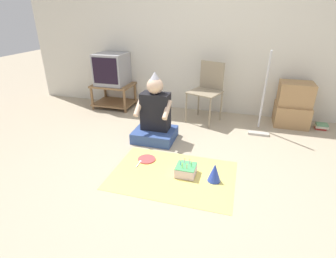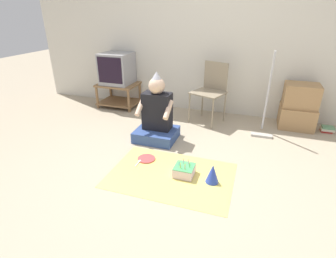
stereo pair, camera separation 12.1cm
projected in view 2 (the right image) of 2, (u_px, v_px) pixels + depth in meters
The scene contains 14 objects.
ground_plane at pixel (174, 179), 2.69m from camera, with size 16.00×16.00×0.00m, color tan.
wall_back at pixel (217, 32), 3.97m from camera, with size 6.40×0.06×2.55m.
tv_stand at pixel (119, 93), 4.62m from camera, with size 0.67×0.52×0.41m.
tv at pixel (117, 68), 4.45m from camera, with size 0.49×0.49×0.52m.
folding_chair at pixel (211, 88), 3.89m from camera, with size 0.55×0.54×0.89m.
cardboard_box_stack at pixel (298, 107), 3.76m from camera, with size 0.48×0.43×0.64m.
dust_mop at pixel (265, 113), 3.51m from camera, with size 0.28×0.27×1.14m.
book_pile at pixel (327, 129), 3.70m from camera, with size 0.17×0.15×0.08m.
person_seated at pixel (157, 118), 3.41m from camera, with size 0.53×0.46×0.90m.
party_cloth at pixel (171, 175), 2.75m from camera, with size 1.28×0.88×0.01m.
birthday_cake at pixel (184, 170), 2.73m from camera, with size 0.20×0.20×0.16m.
party_hat_blue at pixel (213, 173), 2.60m from camera, with size 0.13×0.13×0.20m.
paper_plate at pixel (146, 159), 3.04m from camera, with size 0.20×0.20×0.01m.
plastic_spoon_near at pixel (139, 162), 2.98m from camera, with size 0.04×0.15×0.01m.
Camera 2 is at (0.66, -2.13, 1.59)m, focal length 28.00 mm.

